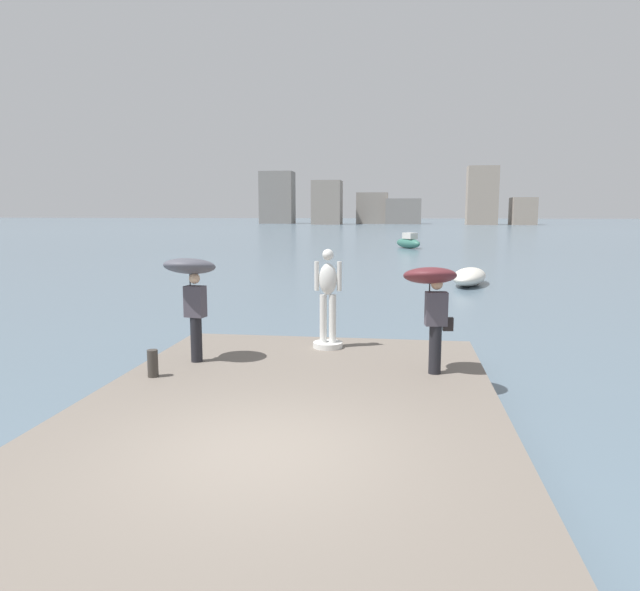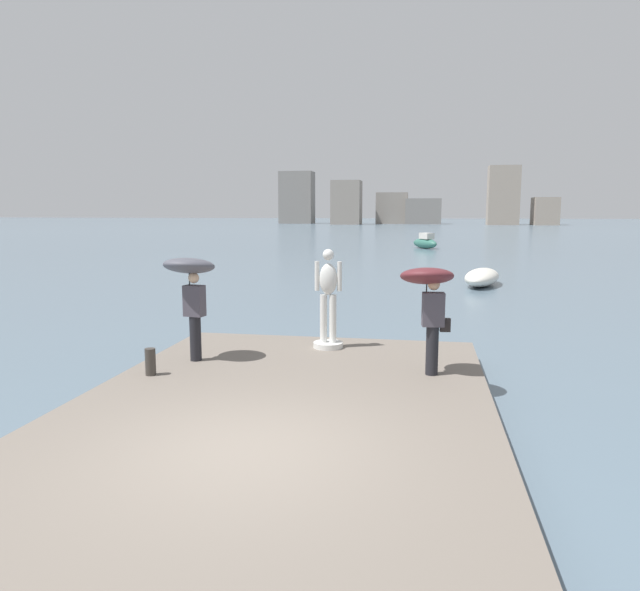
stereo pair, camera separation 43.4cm
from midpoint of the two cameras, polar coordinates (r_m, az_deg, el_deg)
ground_plane at (r=46.82m, az=7.64°, el=4.15°), size 400.00×400.00×0.00m
pier at (r=9.16m, az=-2.51°, el=-11.56°), size 6.44×9.50×0.40m
statue_white_figure at (r=12.43m, az=1.80°, el=-0.81°), size 0.63×0.63×2.11m
onlooker_left at (r=11.54m, az=-11.40°, el=1.61°), size 1.15×1.17×2.06m
onlooker_right at (r=10.53m, az=11.68°, el=0.47°), size 1.04×1.07×1.99m
mooring_bollard at (r=10.86m, az=-15.02°, el=-6.23°), size 0.19×0.19×0.48m
boat_near at (r=52.26m, az=10.39°, el=5.10°), size 2.66×3.50×1.35m
boat_mid at (r=26.96m, az=15.88°, el=1.72°), size 2.25×3.99×0.76m
distant_skyline at (r=143.63m, az=7.20°, el=8.92°), size 65.37×13.56×13.25m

